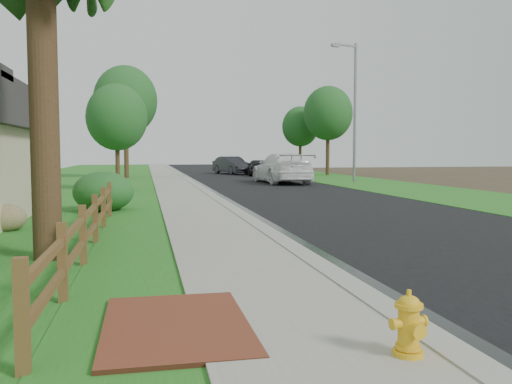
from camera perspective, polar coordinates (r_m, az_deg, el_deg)
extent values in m
plane|color=#39311F|center=(7.71, 8.03, -11.01)|extent=(120.00, 120.00, 0.00)
cube|color=black|center=(42.64, -1.97, 1.54)|extent=(8.00, 90.00, 0.02)
cube|color=gray|center=(42.15, -7.61, 1.54)|extent=(0.40, 90.00, 0.12)
cube|color=black|center=(42.17, -7.14, 1.49)|extent=(0.50, 90.00, 0.00)
cube|color=gray|center=(42.08, -9.38, 1.50)|extent=(2.20, 90.00, 0.10)
cube|color=#1F601B|center=(42.05, -11.97, 1.43)|extent=(1.60, 90.00, 0.06)
cube|color=#1F601B|center=(42.40, -19.01, 1.30)|extent=(9.00, 90.00, 0.04)
cube|color=#1F601B|center=(44.32, 6.86, 1.62)|extent=(6.00, 90.00, 0.04)
cube|color=brown|center=(6.32, -8.41, -13.93)|extent=(1.60, 2.40, 0.11)
cube|color=#50361A|center=(5.32, -23.41, -12.16)|extent=(0.12, 0.12, 1.10)
cube|color=#50361A|center=(7.62, -19.70, -7.14)|extent=(0.12, 0.12, 1.10)
cube|color=#50361A|center=(9.97, -17.76, -4.45)|extent=(0.12, 0.12, 1.10)
cube|color=#50361A|center=(12.34, -16.57, -2.79)|extent=(0.12, 0.12, 1.10)
cube|color=#50361A|center=(14.71, -15.77, -1.66)|extent=(0.12, 0.12, 1.10)
cube|color=#50361A|center=(17.10, -15.18, -0.84)|extent=(0.12, 0.12, 1.10)
cube|color=#50361A|center=(19.49, -14.75, -0.23)|extent=(0.12, 0.12, 1.10)
cube|color=#50361A|center=(21.88, -14.40, 0.25)|extent=(0.12, 0.12, 1.10)
cube|color=#50361A|center=(6.49, -21.19, -10.07)|extent=(0.08, 2.35, 0.10)
cube|color=#50361A|center=(6.40, -21.29, -6.60)|extent=(0.08, 2.35, 0.10)
cube|color=#50361A|center=(8.81, -18.59, -6.26)|extent=(0.08, 2.35, 0.10)
cube|color=#50361A|center=(8.75, -18.65, -3.68)|extent=(0.08, 2.35, 0.10)
cube|color=#50361A|center=(11.16, -17.09, -4.04)|extent=(0.08, 2.35, 0.10)
cube|color=#50361A|center=(11.11, -17.14, -2.00)|extent=(0.08, 2.35, 0.10)
cube|color=#50361A|center=(13.53, -16.12, -2.59)|extent=(0.08, 2.35, 0.10)
cube|color=#50361A|center=(13.49, -16.16, -0.91)|extent=(0.08, 2.35, 0.10)
cube|color=#50361A|center=(15.91, -15.45, -1.58)|extent=(0.08, 2.35, 0.10)
cube|color=#50361A|center=(15.88, -15.47, -0.14)|extent=(0.08, 2.35, 0.10)
cube|color=#50361A|center=(18.30, -14.95, -0.83)|extent=(0.08, 2.35, 0.10)
cube|color=#50361A|center=(18.27, -14.97, 0.42)|extent=(0.08, 2.35, 0.10)
cube|color=#50361A|center=(20.69, -14.56, -0.25)|extent=(0.08, 2.35, 0.10)
cube|color=#50361A|center=(20.66, -14.58, 0.85)|extent=(0.08, 2.35, 0.10)
cylinder|color=#341F15|center=(10.67, -21.40, 7.86)|extent=(0.52, 0.52, 5.50)
cylinder|color=gold|center=(5.54, 15.70, -15.95)|extent=(0.29, 0.29, 0.05)
cylinder|color=gold|center=(5.46, 15.75, -13.67)|extent=(0.20, 0.20, 0.45)
cylinder|color=gold|center=(5.52, 15.71, -15.37)|extent=(0.24, 0.24, 0.04)
cylinder|color=gold|center=(5.40, 15.79, -11.42)|extent=(0.27, 0.27, 0.04)
ellipsoid|color=gold|center=(5.39, 15.80, -11.25)|extent=(0.21, 0.21, 0.16)
cylinder|color=gold|center=(5.37, 15.82, -10.19)|extent=(0.05, 0.05, 0.06)
cylinder|color=gold|center=(5.35, 16.54, -13.77)|extent=(0.14, 0.12, 0.13)
cylinder|color=gold|center=(5.37, 14.43, -13.30)|extent=(0.12, 0.11, 0.10)
cylinder|color=gold|center=(5.52, 17.05, -12.85)|extent=(0.12, 0.11, 0.10)
imported|color=white|center=(34.87, 2.75, 2.52)|extent=(2.91, 6.69, 1.91)
imported|color=black|center=(45.69, 0.17, 2.63)|extent=(2.19, 4.37, 1.43)
imported|color=black|center=(49.28, -2.57, 2.83)|extent=(3.15, 5.11, 1.59)
cylinder|color=gray|center=(36.44, 10.36, 8.12)|extent=(0.18, 0.18, 9.06)
cube|color=gray|center=(36.47, 9.47, 15.00)|extent=(1.75, 0.72, 0.12)
cube|color=gray|center=(35.88, 8.33, 15.03)|extent=(0.60, 0.39, 0.18)
ellipsoid|color=brown|center=(15.03, -24.95, -2.51)|extent=(1.31, 1.16, 0.72)
ellipsoid|color=#1C4F21|center=(18.88, -15.77, 0.02)|extent=(2.13, 2.13, 1.37)
cylinder|color=#341F15|center=(28.82, -14.37, 3.40)|extent=(0.23, 0.23, 3.33)
ellipsoid|color=#1C4F21|center=(28.87, -14.45, 7.64)|extent=(3.11, 3.11, 3.42)
cylinder|color=#341F15|center=(42.42, -13.51, 4.88)|extent=(0.35, 0.35, 5.16)
ellipsoid|color=#1C4F21|center=(42.59, -13.59, 9.35)|extent=(4.77, 4.77, 5.24)
cylinder|color=#341F15|center=(47.14, 7.56, 4.58)|extent=(0.32, 0.32, 4.67)
ellipsoid|color=#1C4F21|center=(47.26, 7.59, 8.22)|extent=(4.22, 4.22, 4.64)
cylinder|color=#341F15|center=(50.52, 4.68, 4.10)|extent=(0.26, 0.26, 3.83)
ellipsoid|color=#1C4F21|center=(50.58, 4.69, 6.89)|extent=(3.38, 3.38, 3.72)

